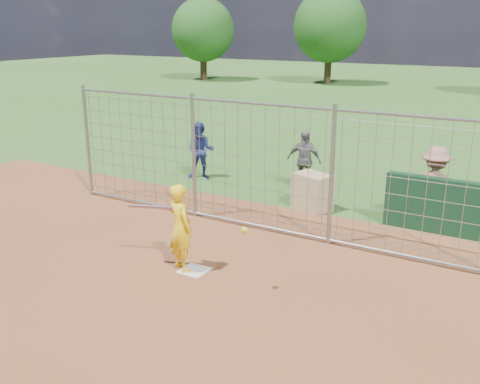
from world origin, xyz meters
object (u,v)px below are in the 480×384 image
Objects in this scene: batter at (181,228)px; bystander_b at (304,160)px; equipment_bin at (312,192)px; bystander_a at (201,151)px; bystander_c at (434,187)px.

bystander_b is at bearing -64.51° from batter.
bystander_b is 1.87× the size of equipment_bin.
bystander_b is (-0.08, 5.19, 0.01)m from batter.
batter is 5.57m from bystander_a.
equipment_bin is (0.67, 3.95, -0.34)m from batter.
bystander_c is at bearing -18.07° from bystander_b.
equipment_bin is at bearing -75.12° from batter.
equipment_bin is (3.52, -0.84, -0.35)m from bystander_a.
bystander_c is at bearing 25.21° from equipment_bin.
bystander_c is 2.06× the size of equipment_bin.
bystander_a is 6.04m from bystander_c.
bystander_b is at bearing -18.98° from bystander_c.
bystander_c reaches higher than bystander_b.
bystander_b is (2.76, 0.40, 0.00)m from bystander_a.
batter is 5.19m from bystander_b.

